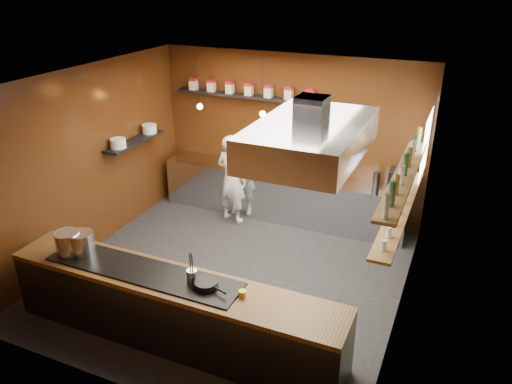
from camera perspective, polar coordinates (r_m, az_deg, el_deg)
The scene contains 26 objects.
floor at distance 7.82m, azimuth -2.89°, elevation -9.43°, with size 5.00×5.00×0.00m, color black.
back_wall at distance 9.25m, azimuth 3.84°, elevation 6.38°, with size 5.00×5.00×0.00m, color black.
left_wall at distance 8.45m, azimuth -18.51°, elevation 3.39°, with size 5.00×5.00×0.00m, color black.
right_wall at distance 6.47m, azimuth 17.11°, elevation -2.90°, with size 5.00×5.00×0.00m, color #4A4A2A.
ceiling at distance 6.64m, azimuth -3.44°, elevation 12.64°, with size 5.00×5.00×0.00m, color silver.
window_pane at distance 7.89m, azimuth 18.82°, elevation 4.99°, with size 1.00×1.00×0.00m, color white.
prep_counter at distance 9.34m, azimuth 2.96°, elevation -0.33°, with size 4.60×0.65×0.90m, color silver.
pass_counter at distance 6.43m, azimuth -9.52°, elevation -13.11°, with size 4.40×0.72×0.94m.
tin_shelf at distance 9.27m, azimuth -1.67°, elevation 10.96°, with size 2.60×0.26×0.04m, color black.
plate_shelf at distance 9.06m, azimuth -13.67°, elevation 5.67°, with size 0.30×1.40×0.04m, color black.
bottle_shelf_upper at distance 6.58m, azimuth 16.55°, elevation 1.70°, with size 0.26×2.80×0.04m, color olive.
bottle_shelf_lower at distance 6.77m, azimuth 16.08°, elevation -1.98°, with size 0.26×2.80×0.04m, color olive.
extractor_hood at distance 5.93m, azimuth 6.24°, elevation 6.16°, with size 1.20×2.00×0.72m.
pendant_left at distance 8.94m, azimuth -6.44°, elevation 9.99°, with size 0.10×0.10×0.95m.
pendant_right at distance 8.42m, azimuth 0.76°, elevation 9.25°, with size 0.10×0.10×0.95m.
storage_tins at distance 9.18m, azimuth -0.81°, elevation 11.67°, with size 2.43×0.13×0.22m.
plate_stacks at distance 9.03m, azimuth -13.73°, elevation 6.27°, with size 0.26×1.16×0.16m.
bottles at distance 6.53m, azimuth 16.69°, elevation 2.83°, with size 0.06×2.66×0.24m.
wine_glasses at distance 6.73m, azimuth 16.17°, elevation -1.33°, with size 0.07×2.37×0.13m.
stockpot_large at distance 6.89m, azimuth -20.66°, elevation -5.49°, with size 0.32×0.32×0.31m, color #B6B8BD.
stockpot_small at distance 6.84m, azimuth -19.30°, elevation -5.55°, with size 0.32×0.32×0.30m, color silver.
utensil_crock at distance 5.99m, azimuth -7.33°, elevation -9.52°, with size 0.13×0.13×0.16m, color silver.
frying_pan at distance 5.92m, azimuth -5.72°, elevation -10.43°, with size 0.46×0.30×0.08m.
butter_jar at distance 5.77m, azimuth -1.56°, elevation -11.53°, with size 0.09×0.09×0.08m, color gold.
espresso_machine at distance 8.65m, azimuth 16.18°, elevation 1.23°, with size 0.38×0.36×0.38m, color black.
chef at distance 9.06m, azimuth -2.81°, elevation 1.51°, with size 0.61×0.40×1.66m, color silver.
Camera 1 is at (2.97, -5.79, 4.34)m, focal length 35.00 mm.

